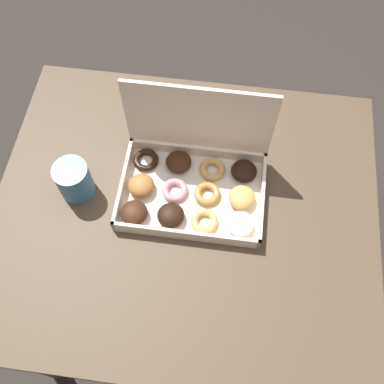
{
  "coord_description": "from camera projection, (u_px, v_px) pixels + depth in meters",
  "views": [
    {
      "loc": [
        0.08,
        -0.44,
        1.73
      ],
      "look_at": [
        0.01,
        0.04,
        0.76
      ],
      "focal_mm": 42.0,
      "sensor_mm": 36.0,
      "label": 1
    }
  ],
  "objects": [
    {
      "name": "coffee_mug",
      "position": [
        74.0,
        180.0,
        1.06
      ],
      "size": [
        0.08,
        0.08,
        0.1
      ],
      "color": "teal",
      "rests_on": "dining_table"
    },
    {
      "name": "donut_box",
      "position": [
        193.0,
        178.0,
        1.07
      ],
      "size": [
        0.35,
        0.24,
        0.26
      ],
      "color": "silver",
      "rests_on": "dining_table"
    },
    {
      "name": "ground_plane",
      "position": [
        187.0,
        289.0,
        1.75
      ],
      "size": [
        8.0,
        8.0,
        0.0
      ],
      "primitive_type": "plane",
      "color": "#2D2826"
    },
    {
      "name": "dining_table",
      "position": [
        185.0,
        229.0,
        1.19
      ],
      "size": [
        0.93,
        0.8,
        0.74
      ],
      "color": "#4C3D2D",
      "rests_on": "ground_plane"
    }
  ]
}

